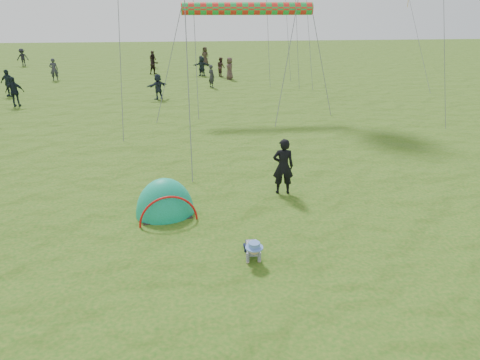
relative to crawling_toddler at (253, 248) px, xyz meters
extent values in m
plane|color=#1C5211|center=(-0.12, 0.70, -0.29)|extent=(140.00, 140.00, 0.00)
ellipsoid|color=#0B914D|center=(-2.14, 2.65, -0.29)|extent=(1.90, 1.67, 2.14)
imported|color=black|center=(1.50, 3.73, 0.61)|extent=(0.70, 0.51, 1.79)
imported|color=black|center=(-0.17, 29.54, 0.55)|extent=(0.69, 0.73, 1.67)
imported|color=#43302D|center=(-4.71, 35.45, 0.51)|extent=(0.97, 0.98, 1.60)
imported|color=black|center=(-11.54, 18.20, 0.59)|extent=(1.07, 0.54, 1.75)
imported|color=#473330|center=(2.07, 27.08, 0.59)|extent=(0.66, 0.92, 1.76)
imported|color=#202D31|center=(-0.12, 29.39, 0.53)|extent=(1.54, 0.58, 1.63)
imported|color=#2E2E37|center=(-12.04, 28.19, 0.59)|extent=(0.73, 0.57, 1.75)
imported|color=black|center=(-4.29, 30.86, 0.59)|extent=(1.08, 1.02, 1.76)
imported|color=#1A272D|center=(-13.16, 21.61, 0.59)|extent=(1.10, 0.69, 1.75)
imported|color=black|center=(-17.76, 38.05, 0.57)|extent=(1.14, 0.69, 1.72)
imported|color=#342920|center=(0.47, 37.03, 0.61)|extent=(1.04, 0.95, 1.79)
imported|color=#222B39|center=(-3.27, 19.47, 0.51)|extent=(1.45, 1.29, 1.60)
imported|color=#27272D|center=(0.37, 23.43, 0.53)|extent=(0.65, 0.71, 1.63)
imported|color=#3B2924|center=(1.48, 28.74, 0.52)|extent=(0.87, 0.96, 1.61)
cylinder|color=red|center=(1.92, 15.29, 5.16)|extent=(6.90, 0.64, 0.64)
camera|label=1|loc=(-1.31, -8.53, 5.20)|focal=32.00mm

